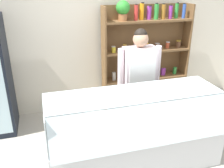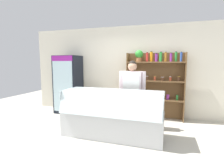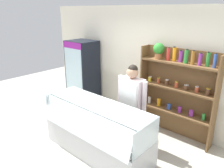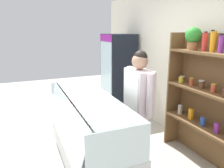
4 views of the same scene
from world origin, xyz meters
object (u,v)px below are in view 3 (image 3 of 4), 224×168
Objects in this scene: shelving_unit at (176,86)px; shop_clerk at (132,99)px; deli_display_case at (97,138)px; drinks_fridge at (83,74)px.

shelving_unit is 1.18× the size of shop_clerk.
shelving_unit is at bearing 63.72° from shop_clerk.
deli_display_case is at bearing -114.92° from shop_clerk.
shop_clerk is at bearing -17.67° from drinks_fridge.
drinks_fridge reaches higher than deli_display_case.
deli_display_case is (-0.75, -1.56, -0.80)m from shelving_unit.
drinks_fridge is at bearing -175.56° from shelving_unit.
shop_clerk is at bearing 65.08° from deli_display_case.
shop_clerk reaches higher than deli_display_case.
shop_clerk is (2.22, -0.71, 0.07)m from drinks_fridge.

